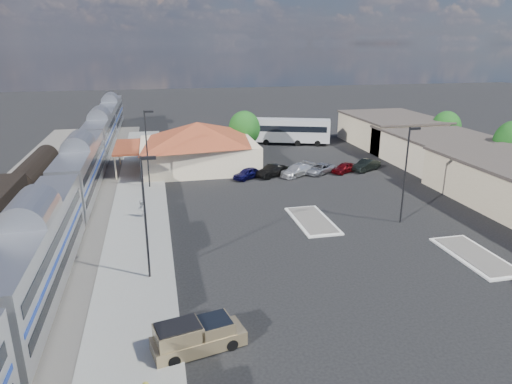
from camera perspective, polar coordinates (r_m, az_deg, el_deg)
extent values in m
plane|color=black|center=(40.62, 2.63, -5.16)|extent=(280.00, 280.00, 0.00)
cube|color=#4C4944|center=(48.09, -25.11, -3.09)|extent=(16.00, 100.00, 0.12)
cube|color=gray|center=(44.96, -14.39, -3.26)|extent=(5.50, 92.00, 0.18)
cube|color=silver|center=(33.10, -25.74, -6.89)|extent=(3.00, 20.00, 5.00)
cube|color=black|center=(34.27, -25.11, -11.08)|extent=(2.20, 16.00, 0.60)
cube|color=silver|center=(52.63, -20.99, 2.59)|extent=(3.00, 20.00, 5.00)
cube|color=black|center=(53.37, -20.66, -0.25)|extent=(2.20, 16.00, 0.60)
cube|color=silver|center=(72.98, -18.84, 6.87)|extent=(3.00, 20.00, 5.00)
cube|color=black|center=(73.52, -18.62, 4.77)|extent=(2.20, 16.00, 0.60)
cube|color=silver|center=(93.62, -17.61, 9.27)|extent=(3.00, 20.00, 5.00)
cube|color=black|center=(94.04, -17.45, 7.62)|extent=(2.20, 16.00, 0.60)
cylinder|color=black|center=(59.29, -25.92, 2.65)|extent=(2.80, 14.00, 2.80)
cube|color=black|center=(59.73, -25.69, 0.99)|extent=(2.20, 12.00, 0.60)
cube|color=#C6B091|center=(61.90, -7.21, 4.65)|extent=(15.00, 12.00, 3.60)
pyramid|color=maroon|center=(61.26, -7.33, 7.47)|extent=(15.30, 12.24, 2.60)
cube|color=maroon|center=(61.44, -15.78, 5.44)|extent=(3.20, 9.60, 0.25)
cube|color=#C6B28C|center=(67.45, 22.09, 4.74)|extent=(12.00, 18.00, 4.00)
cube|color=#3F3833|center=(67.04, 22.31, 6.53)|extent=(12.40, 18.40, 0.30)
cube|color=#C6B28C|center=(79.06, 16.47, 7.30)|extent=(12.00, 16.00, 4.50)
cube|color=#3F3833|center=(78.68, 16.63, 9.02)|extent=(12.40, 16.40, 0.30)
cube|color=silver|center=(43.49, 7.05, -3.57)|extent=(3.30, 7.50, 0.15)
cube|color=#4C4944|center=(43.46, 7.06, -3.46)|extent=(2.70, 6.90, 0.10)
cube|color=silver|center=(40.12, 25.70, -7.24)|extent=(3.30, 7.50, 0.15)
cube|color=#4C4944|center=(40.09, 25.72, -7.13)|extent=(2.70, 6.90, 0.10)
cylinder|color=black|center=(32.15, -13.65, -3.44)|extent=(0.16, 0.16, 9.00)
cube|color=black|center=(30.85, -13.32, 4.17)|extent=(1.00, 0.25, 0.22)
cylinder|color=black|center=(53.27, -13.47, 5.09)|extent=(0.16, 0.16, 9.00)
cube|color=black|center=(52.49, -13.26, 9.76)|extent=(1.00, 0.25, 0.22)
cylinder|color=black|center=(43.69, 18.11, 1.88)|extent=(0.16, 0.16, 9.00)
cube|color=black|center=(43.01, 19.25, 7.49)|extent=(1.00, 0.25, 0.22)
cylinder|color=#382314|center=(66.67, 29.16, 3.12)|extent=(0.30, 0.30, 2.86)
cylinder|color=#382314|center=(77.39, 22.44, 5.72)|extent=(0.30, 0.30, 2.55)
ellipsoid|color=#144614|center=(76.96, 22.66, 7.53)|extent=(4.41, 4.41, 4.87)
cylinder|color=#382314|center=(68.83, -1.45, 5.77)|extent=(0.30, 0.30, 2.73)
ellipsoid|color=#144614|center=(68.31, -1.47, 7.96)|extent=(4.71, 4.71, 5.21)
cube|color=tan|center=(26.42, -7.17, -18.01)|extent=(5.32, 2.88, 0.83)
cube|color=tan|center=(26.05, -7.23, -16.87)|extent=(2.25, 2.11, 0.87)
cube|color=tan|center=(26.00, -7.24, -16.70)|extent=(2.74, 2.22, 1.01)
cylinder|color=black|center=(26.32, -3.04, -18.51)|extent=(0.70, 0.39, 0.66)
cylinder|color=black|center=(27.57, -4.38, -16.63)|extent=(0.70, 0.39, 0.66)
cylinder|color=black|center=(25.56, -10.20, -20.09)|extent=(0.70, 0.39, 0.66)
cylinder|color=black|center=(26.85, -11.18, -18.04)|extent=(0.70, 0.39, 0.66)
cube|color=white|center=(76.48, 4.31, 7.70)|extent=(13.18, 6.96, 3.68)
cube|color=black|center=(76.40, 4.32, 8.03)|extent=(12.21, 6.66, 0.97)
cylinder|color=black|center=(75.53, 7.69, 6.04)|extent=(1.03, 0.63, 0.97)
cylinder|color=black|center=(78.01, 7.68, 6.42)|extent=(1.03, 0.63, 0.97)
cylinder|color=black|center=(75.86, 1.27, 6.25)|extent=(1.03, 0.63, 0.97)
cylinder|color=black|center=(78.33, 1.46, 6.63)|extent=(1.03, 0.63, 0.97)
imported|color=silver|center=(44.88, -14.15, -2.04)|extent=(0.68, 0.84, 1.64)
imported|color=#0D0C3C|center=(56.57, -1.04, 2.35)|extent=(4.29, 3.55, 1.38)
imported|color=black|center=(57.53, 2.02, 2.68)|extent=(4.72, 3.85, 1.51)
imported|color=silver|center=(58.12, 5.16, 2.75)|extent=(5.39, 4.44, 1.47)
imported|color=#9A9CA3|center=(59.44, 8.01, 2.90)|extent=(5.00, 4.33, 1.28)
imported|color=maroon|center=(60.35, 10.97, 2.99)|extent=(4.14, 3.25, 1.32)
imported|color=black|center=(61.91, 13.59, 3.27)|extent=(4.70, 3.51, 1.48)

